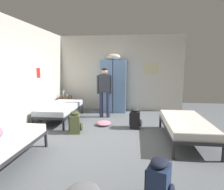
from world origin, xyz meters
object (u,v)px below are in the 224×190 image
object	(u,v)px
lotion_bottle	(67,95)
clothes_pile_pink	(104,123)
shelf_unit	(66,102)
backpack_black	(136,119)
bed_left_rear	(61,108)
locker_bank	(114,85)
bed_right	(186,124)
water_bottle	(64,93)
person_traveler	(105,88)
backpack_olive	(75,122)
backpack_navy	(160,181)

from	to	relation	value
lotion_bottle	clothes_pile_pink	xyz separation A→B (m)	(1.55, -1.44, -0.57)
shelf_unit	lotion_bottle	world-z (taller)	lotion_bottle
backpack_black	clothes_pile_pink	xyz separation A→B (m)	(-0.89, 0.15, -0.20)
bed_left_rear	clothes_pile_pink	size ratio (longest dim) A/B	4.25
locker_bank	shelf_unit	size ratio (longest dim) A/B	3.63
shelf_unit	bed_right	xyz separation A→B (m)	(3.60, -2.41, 0.04)
lotion_bottle	water_bottle	bearing A→B (deg)	158.20
locker_bank	bed_left_rear	xyz separation A→B (m)	(-1.47, -1.37, -0.59)
bed_right	water_bottle	size ratio (longest dim) A/B	8.30
locker_bank	person_traveler	bearing A→B (deg)	-103.25
water_bottle	backpack_black	distance (m)	3.10
bed_left_rear	clothes_pile_pink	world-z (taller)	bed_left_rear
locker_bank	backpack_black	world-z (taller)	locker_bank
backpack_olive	clothes_pile_pink	world-z (taller)	backpack_olive
locker_bank	backpack_olive	world-z (taller)	locker_bank
person_traveler	shelf_unit	bearing A→B (deg)	157.96
locker_bank	water_bottle	size ratio (longest dim) A/B	9.05
bed_left_rear	backpack_navy	xyz separation A→B (m)	(2.54, -3.32, -0.12)
bed_left_rear	backpack_olive	size ratio (longest dim) A/B	3.45
shelf_unit	water_bottle	size ratio (longest dim) A/B	2.49
locker_bank	shelf_unit	world-z (taller)	locker_bank
locker_bank	backpack_olive	size ratio (longest dim) A/B	3.76
shelf_unit	backpack_black	bearing A→B (deg)	-33.01
locker_bank	bed_right	distance (m)	3.29
backpack_black	shelf_unit	bearing A→B (deg)	146.99
person_traveler	clothes_pile_pink	world-z (taller)	person_traveler
lotion_bottle	backpack_olive	xyz separation A→B (m)	(0.95, -2.12, -0.37)
lotion_bottle	backpack_navy	size ratio (longest dim) A/B	0.24
person_traveler	backpack_navy	size ratio (longest dim) A/B	2.88
backpack_navy	bed_left_rear	bearing A→B (deg)	127.45
backpack_black	backpack_navy	bearing A→B (deg)	-84.31
locker_bank	backpack_black	bearing A→B (deg)	-66.78
lotion_bottle	backpack_navy	world-z (taller)	lotion_bottle
water_bottle	lotion_bottle	world-z (taller)	water_bottle
backpack_olive	shelf_unit	bearing A→B (deg)	115.25
bed_right	backpack_navy	bearing A→B (deg)	-111.47
backpack_navy	shelf_unit	bearing A→B (deg)	122.00
shelf_unit	bed_left_rear	bearing A→B (deg)	-77.74
locker_bank	backpack_black	distance (m)	2.13
backpack_olive	locker_bank	bearing A→B (deg)	73.73
bed_right	backpack_black	xyz separation A→B (m)	(-1.09, 0.79, -0.12)
water_bottle	clothes_pile_pink	bearing A→B (deg)	-41.37
bed_left_rear	backpack_black	xyz separation A→B (m)	(2.26, -0.48, -0.12)
water_bottle	backpack_navy	distance (m)	5.34
bed_left_rear	lotion_bottle	bearing A→B (deg)	99.21
backpack_olive	water_bottle	bearing A→B (deg)	116.75
locker_bank	backpack_navy	xyz separation A→B (m)	(1.08, -4.69, -0.71)
person_traveler	backpack_olive	xyz separation A→B (m)	(-0.50, -1.55, -0.70)
backpack_black	backpack_olive	size ratio (longest dim) A/B	1.00
bed_left_rear	water_bottle	bearing A→B (deg)	105.75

